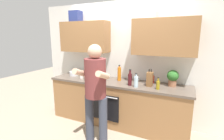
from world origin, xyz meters
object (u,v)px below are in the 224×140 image
Objects in this scene: bottle_soy at (89,73)px; mixing_bowl at (74,73)px; bottle_juice at (119,74)px; bottle_soda at (90,69)px; grocery_bag_produce at (96,75)px; bottle_water at (136,82)px; cup_coffee at (82,76)px; bottle_oil at (158,85)px; bottle_wine at (130,79)px; knife_block at (150,79)px; bottle_hotsauce at (152,79)px; bottle_vinegar at (103,75)px; potted_herb at (173,77)px; person_standing at (95,88)px.

bottle_soy is 1.22× the size of mixing_bowl.
bottle_soda is at bearing 170.77° from bottle_juice.
grocery_bag_produce is (0.24, -0.09, -0.01)m from bottle_soy.
mixing_bowl is at bearing 171.08° from bottle_water.
cup_coffee is (-0.02, -0.30, -0.09)m from bottle_soda.
bottle_oil is at bearing -16.88° from bottle_juice.
bottle_juice is at bearing 143.28° from bottle_wine.
knife_block is (0.21, 0.17, 0.03)m from bottle_water.
grocery_bag_produce is at bearing 1.83° from cup_coffee.
bottle_hotsauce is at bearing 61.47° from bottle_water.
bottle_hotsauce is 1.79× the size of cup_coffee.
cup_coffee is 0.52× the size of mixing_bowl.
grocery_bag_produce is (0.67, -0.12, 0.05)m from mixing_bowl.
bottle_vinegar is 1.30m from potted_herb.
cup_coffee is at bearing 175.07° from bottle_water.
bottle_wine reaches higher than cup_coffee.
grocery_bag_produce is at bearing -172.02° from potted_herb.
bottle_soy is at bearing -174.14° from bottle_juice.
bottle_soy reaches higher than bottle_hotsauce.
knife_block is (1.45, 0.06, 0.08)m from cup_coffee.
bottle_juice is at bearing -177.28° from potted_herb.
bottle_soda reaches higher than mixing_bowl.
bottle_hotsauce is at bearing 53.33° from person_standing.
bottle_juice is 1.56× the size of mixing_bowl.
bottle_vinegar is (-0.55, -0.03, 0.03)m from bottle_wine.
bottle_wine reaches higher than grocery_bag_produce.
bottle_water is at bearing -150.91° from potted_herb.
potted_herb is at bearing 2.72° from bottle_juice.
person_standing is 5.59× the size of potted_herb.
potted_herb is at bearing 3.99° from bottle_soy.
bottle_water reaches higher than bottle_hotsauce.
bottle_juice is 0.65m from knife_block.
bottle_soy is 1.33m from knife_block.
bottle_soy is at bearing -172.36° from bottle_hotsauce.
cup_coffee is at bearing -24.06° from mixing_bowl.
bottle_water and bottle_soy have the same top height.
bottle_oil is (0.17, -0.36, 0.00)m from bottle_hotsauce.
bottle_wine is 0.38m from bottle_juice.
bottle_water reaches higher than mixing_bowl.
bottle_oil reaches higher than bottle_hotsauce.
cup_coffee is (-0.81, -0.17, -0.09)m from bottle_juice.
bottle_vinegar reaches higher than potted_herb.
bottle_oil is at bearing -4.09° from grocery_bag_produce.
bottle_hotsauce is at bearing 10.77° from cup_coffee.
person_standing reaches higher than bottle_hotsauce.
potted_herb is at bearing -9.11° from bottle_hotsauce.
person_standing is 0.62m from bottle_vinegar.
mixing_bowl is 1.76m from knife_block.
bottle_oil is 0.68× the size of knife_block.
person_standing is at bearing -73.16° from bottle_vinegar.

